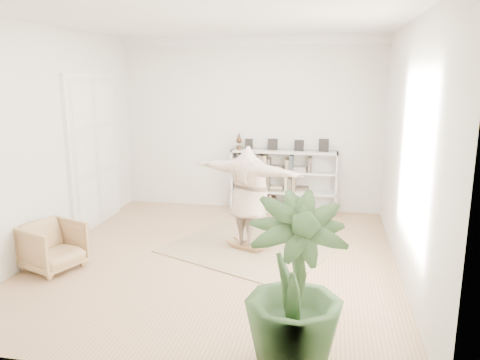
{
  "coord_description": "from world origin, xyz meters",
  "views": [
    {
      "loc": [
        1.67,
        -6.73,
        2.83
      ],
      "look_at": [
        0.29,
        0.4,
        1.19
      ],
      "focal_mm": 35.0,
      "sensor_mm": 36.0,
      "label": 1
    }
  ],
  "objects_px": {
    "armchair": "(53,246)",
    "houseplant": "(294,285)",
    "bookshelf": "(283,182)",
    "rocker_board": "(248,246)",
    "person": "(249,194)"
  },
  "relations": [
    {
      "from": "bookshelf",
      "to": "houseplant",
      "type": "bearing_deg",
      "value": -83.1
    },
    {
      "from": "bookshelf",
      "to": "person",
      "type": "distance_m",
      "value": 2.38
    },
    {
      "from": "houseplant",
      "to": "bookshelf",
      "type": "bearing_deg",
      "value": 96.9
    },
    {
      "from": "rocker_board",
      "to": "armchair",
      "type": "bearing_deg",
      "value": -130.02
    },
    {
      "from": "rocker_board",
      "to": "houseplant",
      "type": "bearing_deg",
      "value": -48.19
    },
    {
      "from": "bookshelf",
      "to": "person",
      "type": "bearing_deg",
      "value": -98.0
    },
    {
      "from": "rocker_board",
      "to": "houseplant",
      "type": "xyz_separation_m",
      "value": [
        0.98,
        -3.03,
        0.79
      ]
    },
    {
      "from": "rocker_board",
      "to": "person",
      "type": "bearing_deg",
      "value": 68.91
    },
    {
      "from": "armchair",
      "to": "person",
      "type": "height_order",
      "value": "person"
    },
    {
      "from": "armchair",
      "to": "houseplant",
      "type": "relative_size",
      "value": 0.45
    },
    {
      "from": "bookshelf",
      "to": "rocker_board",
      "type": "relative_size",
      "value": 3.77
    },
    {
      "from": "armchair",
      "to": "houseplant",
      "type": "xyz_separation_m",
      "value": [
        3.69,
        -1.7,
        0.51
      ]
    },
    {
      "from": "bookshelf",
      "to": "armchair",
      "type": "xyz_separation_m",
      "value": [
        -3.04,
        -3.67,
        -0.28
      ]
    },
    {
      "from": "bookshelf",
      "to": "person",
      "type": "relative_size",
      "value": 1.09
    },
    {
      "from": "rocker_board",
      "to": "person",
      "type": "relative_size",
      "value": 0.29
    }
  ]
}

